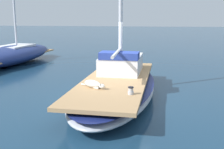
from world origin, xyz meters
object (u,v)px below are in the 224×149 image
object	(u,v)px
deck_winch	(131,91)
moored_boat_port_side	(9,54)
sailboat_main	(116,88)
coiled_rope	(92,84)
dog_white	(93,84)

from	to	relation	value
deck_winch	moored_boat_port_side	distance (m)	10.70
sailboat_main	moored_boat_port_side	distance (m)	8.97
sailboat_main	coiled_rope	world-z (taller)	coiled_rope
sailboat_main	coiled_rope	bearing A→B (deg)	-122.51
sailboat_main	dog_white	bearing A→B (deg)	-111.85
dog_white	coiled_rope	distance (m)	0.34
deck_winch	coiled_rope	xyz separation A→B (m)	(-1.24, 0.89, -0.08)
sailboat_main	deck_winch	bearing A→B (deg)	-71.44
sailboat_main	moored_boat_port_side	size ratio (longest dim) A/B	0.88
moored_boat_port_side	coiled_rope	bearing A→B (deg)	-47.96
deck_winch	coiled_rope	size ratio (longest dim) A/B	0.65
coiled_rope	sailboat_main	bearing A→B (deg)	57.49
dog_white	moored_boat_port_side	distance (m)	9.51
coiled_rope	deck_winch	bearing A→B (deg)	-35.81
deck_winch	coiled_rope	distance (m)	1.53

